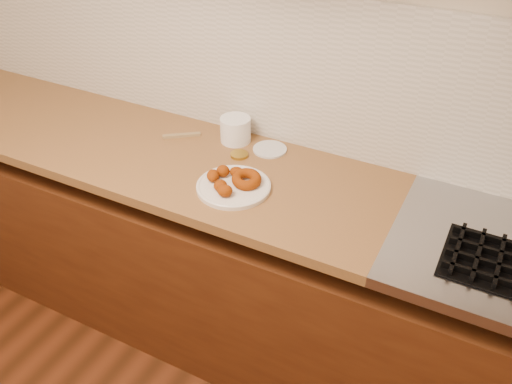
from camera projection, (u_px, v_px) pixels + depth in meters
wall_back at (300, 32)px, 1.94m from camera, size 4.00×0.02×2.70m
base_cabinet at (260, 280)px, 2.27m from camera, size 3.60×0.60×0.77m
butcher_block at (120, 143)px, 2.23m from camera, size 2.30×0.62×0.04m
backsplash at (297, 73)px, 2.01m from camera, size 3.60×0.02×0.60m
donut_plate at (234, 187)px, 1.92m from camera, size 0.26×0.26×0.02m
ring_donut at (246, 179)px, 1.91m from camera, size 0.15×0.15×0.05m
fried_dough_chunks at (223, 179)px, 1.91m from camera, size 0.15×0.18×0.04m
plastic_tub at (235, 130)px, 2.17m from camera, size 0.16×0.16×0.10m
tub_lid at (270, 149)px, 2.14m from camera, size 0.15×0.15×0.01m
brass_jar_lid at (239, 155)px, 2.10m from camera, size 0.08×0.08×0.01m
wooden_utensil at (182, 135)px, 2.22m from camera, size 0.14×0.11×0.01m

